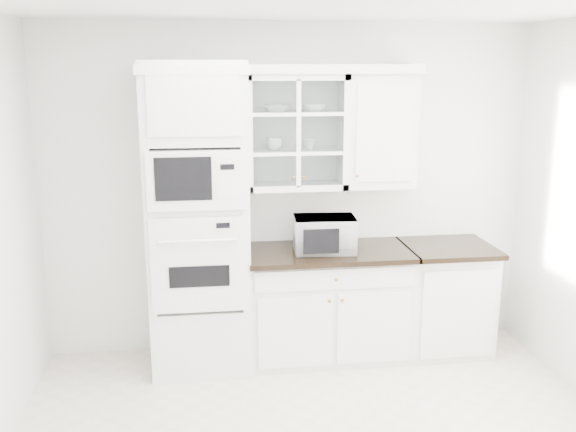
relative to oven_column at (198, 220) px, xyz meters
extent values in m
cube|color=white|center=(0.75, 0.32, 0.15)|extent=(4.00, 0.02, 2.70)
cube|color=white|center=(0.75, -1.42, 1.49)|extent=(4.00, 3.50, 0.02)
cube|color=white|center=(0.00, 0.01, 0.00)|extent=(0.76, 0.65, 2.40)
cube|color=white|center=(0.00, -0.33, -0.26)|extent=(0.70, 0.03, 0.72)
cube|color=black|center=(0.00, -0.35, -0.34)|extent=(0.44, 0.01, 0.16)
cube|color=white|center=(0.00, -0.33, 0.37)|extent=(0.70, 0.03, 0.43)
cube|color=black|center=(-0.09, -0.35, 0.39)|extent=(0.40, 0.01, 0.31)
cube|color=white|center=(1.03, 0.03, -0.76)|extent=(1.30, 0.60, 0.88)
cube|color=black|center=(1.03, 0.00, -0.30)|extent=(1.32, 0.67, 0.04)
cube|color=white|center=(2.03, 0.03, -0.76)|extent=(0.70, 0.60, 0.88)
cube|color=black|center=(2.03, 0.00, -0.30)|extent=(0.72, 0.67, 0.04)
cube|color=white|center=(0.78, 0.17, 0.65)|extent=(0.80, 0.33, 0.90)
cube|color=white|center=(0.78, 0.17, 0.50)|extent=(0.74, 0.29, 0.02)
cube|color=white|center=(0.78, 0.17, 0.80)|extent=(0.74, 0.29, 0.02)
cube|color=white|center=(1.46, 0.17, 0.65)|extent=(0.55, 0.33, 0.90)
cube|color=white|center=(0.68, 0.14, 1.14)|extent=(2.14, 0.38, 0.07)
imported|color=white|center=(0.99, -0.01, -0.14)|extent=(0.50, 0.43, 0.28)
imported|color=white|center=(0.63, 0.15, 0.84)|extent=(0.26, 0.26, 0.05)
imported|color=white|center=(0.92, 0.15, 0.84)|extent=(0.19, 0.19, 0.06)
imported|color=white|center=(0.61, 0.16, 0.56)|extent=(0.15, 0.15, 0.10)
imported|color=white|center=(0.89, 0.18, 0.55)|extent=(0.10, 0.10, 0.08)
camera|label=1|loc=(0.06, -4.84, 1.18)|focal=40.00mm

